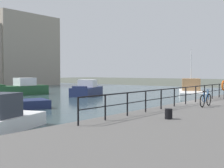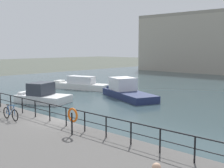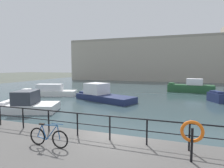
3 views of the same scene
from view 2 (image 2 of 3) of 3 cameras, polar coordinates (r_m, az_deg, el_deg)
ground_plane at (r=19.14m, az=-9.90°, el=-9.76°), size 240.00×240.00×0.00m
moored_harbor_tender at (r=39.56m, az=-6.15°, el=-0.05°), size 8.23×4.23×1.73m
moored_cabin_cruiser at (r=32.76m, az=2.79°, el=-1.32°), size 8.56×5.56×2.13m
moored_white_yacht at (r=30.71m, az=-13.26°, el=-2.12°), size 5.81×4.38×1.99m
quay_railing at (r=18.27m, az=-11.90°, el=-4.77°), size 22.31×0.07×1.08m
parked_bicycle at (r=19.36m, az=-18.93°, el=-5.39°), size 1.77×0.09×0.98m
life_ring_stand at (r=15.23m, az=-7.59°, el=-6.11°), size 0.75×0.16×1.40m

